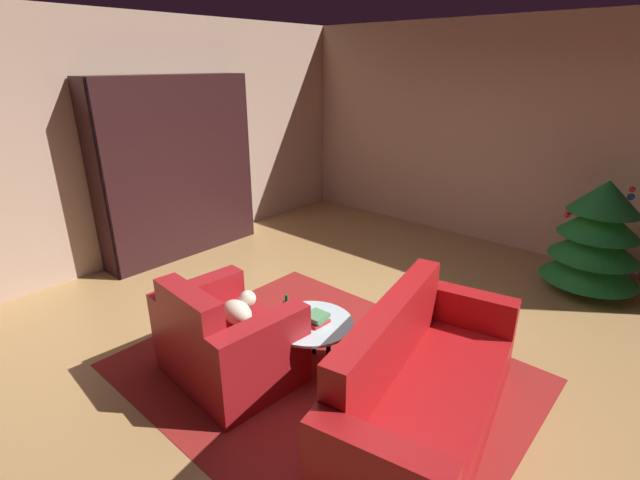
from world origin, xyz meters
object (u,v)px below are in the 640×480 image
Objects in this scene: bookshelf_unit at (187,169)px; couch_red at (421,393)px; bottle_on_table at (287,311)px; decorated_tree at (597,237)px; armchair_red at (227,341)px; coffee_table at (311,326)px; book_stack_on_table at (316,318)px.

couch_red is (3.77, -0.85, -0.75)m from bookshelf_unit.
bottle_on_table is 3.33m from decorated_tree.
bookshelf_unit is 4.60m from decorated_tree.
bookshelf_unit reaches higher than couch_red.
bookshelf_unit reaches higher than bottle_on_table.
bookshelf_unit is at bearing 151.18° from armchair_red.
decorated_tree is at bearing 63.24° from armchair_red.
bookshelf_unit is 3.27× the size of coffee_table.
couch_red is 8.52× the size of bottle_on_table.
bottle_on_table is 0.19× the size of decorated_tree.
decorated_tree is (1.26, 2.87, 0.15)m from book_stack_on_table.
couch_red reaches higher than coffee_table.
coffee_table is at bearing 50.50° from armchair_red.
armchair_red reaches higher than coffee_table.
bookshelf_unit is 1.10× the size of couch_red.
armchair_red is 4.56× the size of bottle_on_table.
book_stack_on_table is (0.45, 0.51, 0.14)m from armchair_red.
couch_red is 1.62× the size of decorated_tree.
bookshelf_unit is at bearing 163.61° from coffee_table.
decorated_tree is (1.43, 3.00, 0.10)m from bottle_on_table.
bookshelf_unit is 2.87m from bottle_on_table.
bottle_on_table is (0.27, 0.38, 0.20)m from armchair_red.
decorated_tree is at bearing 64.47° from bottle_on_table.
couch_red is (1.38, 0.47, -0.01)m from armchair_red.
book_stack_on_table is at bearing -15.80° from bookshelf_unit.
decorated_tree is at bearing 83.69° from couch_red.
bookshelf_unit is 2.83m from armchair_red.
armchair_red is at bearing -125.64° from bottle_on_table.
armchair_red is (2.39, -1.31, -0.74)m from bookshelf_unit.
couch_red is at bearing 18.74° from armchair_red.
couch_red reaches higher than book_stack_on_table.
decorated_tree reaches higher than armchair_red.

